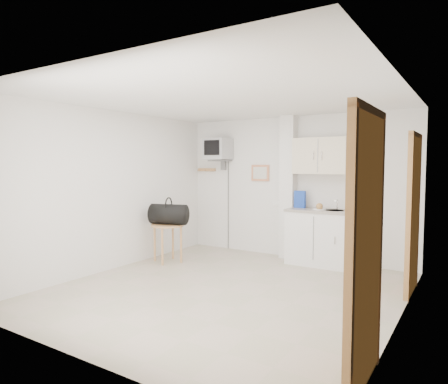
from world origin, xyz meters
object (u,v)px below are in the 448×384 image
Objects in this scene: crt_television at (218,150)px; water_bottle at (367,302)px; round_table at (168,230)px; duffel_bag at (169,214)px.

water_bottle is (3.23, -1.95, -1.78)m from crt_television.
round_table is 1.91× the size of water_bottle.
water_bottle is (3.43, -0.70, -0.40)m from round_table.
water_bottle is at bearing -26.54° from duffel_bag.
crt_television is 1.88m from round_table.
crt_television reaches higher than duffel_bag.
round_table is at bearing 168.50° from water_bottle.
crt_television is at bearing 80.95° from round_table.
water_bottle is (3.41, -0.71, -0.67)m from duffel_bag.
round_table reaches higher than water_bottle.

